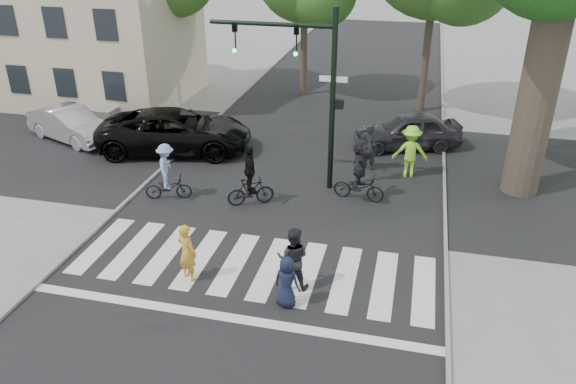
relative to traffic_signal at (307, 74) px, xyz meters
The scene contains 19 objects.
ground 7.33m from the traffic_signal, 93.27° to the right, with size 120.00×120.00×0.00m, color gray.
road_stem 4.09m from the traffic_signal, 106.46° to the right, with size 10.00×70.00×0.01m, color black.
road_cross 4.31m from the traffic_signal, 101.11° to the left, with size 70.00×10.00×0.01m, color black.
curb_left 6.74m from the traffic_signal, 167.50° to the right, with size 0.10×70.00×0.10m, color gray.
curb_right 6.19m from the traffic_signal, 14.31° to the right, with size 0.10×70.00×0.10m, color gray.
crosswalk 6.78m from the traffic_signal, 93.66° to the right, with size 10.00×3.85×0.01m.
traffic_signal is the anchor object (origin of this frame).
house 14.17m from the traffic_signal, 146.70° to the left, with size 8.40×8.10×8.82m.
pedestrian_woman 7.10m from the traffic_signal, 106.09° to the right, with size 0.58×0.38×1.60m, color gold.
pedestrian_child 7.42m from the traffic_signal, 81.94° to the right, with size 0.66×0.43×1.34m, color #141931.
pedestrian_adult 6.66m from the traffic_signal, 81.18° to the right, with size 0.82×0.64×1.69m, color black.
cyclist_left 5.57m from the traffic_signal, 153.91° to the right, with size 1.60×1.10×1.92m.
cyclist_mid 3.84m from the traffic_signal, 128.34° to the right, with size 1.55×1.10×2.00m.
cyclist_right 3.57m from the traffic_signal, 18.60° to the right, with size 1.75×1.63×2.14m.
car_suv 6.68m from the traffic_signal, 161.45° to the left, with size 2.72×5.91×1.64m, color black.
car_silver 10.97m from the traffic_signal, 169.14° to the left, with size 1.44×4.14×1.36m, color silver.
car_grey 6.28m from the traffic_signal, 53.46° to the left, with size 1.69×4.20×1.43m, color #2E2D31.
bystander_hivis 4.80m from the traffic_signal, 25.00° to the left, with size 1.23×0.71×1.91m, color #92FF32.
bystander_dark 4.07m from the traffic_signal, 44.21° to the left, with size 0.63×0.42×1.73m, color black.
Camera 1 is at (3.87, -11.00, 8.49)m, focal length 35.00 mm.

